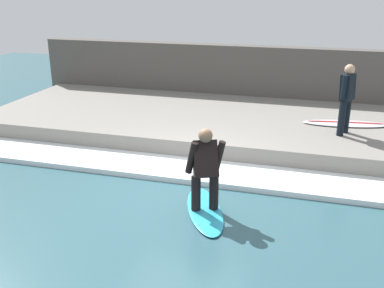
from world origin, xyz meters
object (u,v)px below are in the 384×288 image
Objects in this scene: surfer_riding at (205,166)px; surfer_waiting_near at (347,96)px; surfboard_riding at (205,210)px; surfboard_waiting_near at (346,123)px.

surfer_waiting_near reaches higher than surfer_riding.
surfer_waiting_near is (3.57, -2.29, 0.49)m from surfer_riding.
surfer_riding is at bearing -135.00° from surfboard_riding.
surfboard_riding is 0.82m from surfer_riding.
surfer_riding is 0.70× the size of surfboard_waiting_near.
surfer_riding reaches higher than surfboard_waiting_near.
surfer_waiting_near is 0.77× the size of surfboard_waiting_near.
surfer_waiting_near is at bearing -32.67° from surfboard_riding.
surfer_riding is at bearing 147.33° from surfer_waiting_near.
surfboard_riding is 1.28× the size of surfer_riding.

